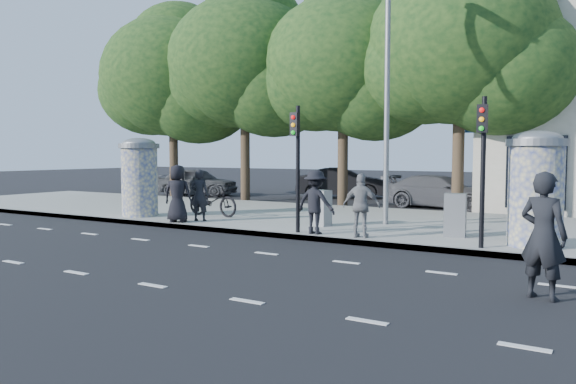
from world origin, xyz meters
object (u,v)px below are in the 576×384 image
Objects in this scene: traffic_pole_near at (297,155)px; bicycle at (213,200)px; ad_column_right at (536,186)px; ped_d at (316,202)px; ped_b at (200,195)px; car_mid at (342,183)px; street_lamp at (387,68)px; ad_column_left at (139,175)px; cabinet_left at (322,208)px; ped_a at (178,194)px; car_right at (440,192)px; man_road at (543,236)px; cabinet_right at (455,215)px; traffic_pole_far at (483,156)px; ped_e at (361,206)px; car_left at (196,182)px.

traffic_pole_near is 1.64× the size of bicycle.
ped_d is at bearing -170.82° from ad_column_right.
ped_b is 0.35× the size of car_mid.
ped_b is 0.79× the size of bicycle.
street_lamp is at bearing -172.95° from car_mid.
ad_column_left is 8.90m from street_lamp.
cabinet_left is (6.51, 0.92, -0.86)m from ad_column_left.
ad_column_right is 1.62× the size of ped_b.
car_mid is at bearing 5.22° from bicycle.
ped_a is 0.86× the size of bicycle.
ad_column_right is 0.57× the size of car_right.
ped_d is 1.73m from cabinet_left.
cabinet_left is (4.34, -0.31, -0.02)m from bicycle.
street_lamp reaches higher than man_road.
ped_a reaches higher than cabinet_left.
cabinet_right is 0.24× the size of car_mid.
traffic_pole_far is 0.73× the size of car_mid.
ped_e is 0.37× the size of car_left.
ped_a is 8.27m from cabinet_right.
car_right is at bearing -139.16° from car_mid.
cabinet_right is (3.85, 1.46, -1.53)m from traffic_pole_near.
ped_d is 1.53× the size of cabinet_right.
street_lamp reaches higher than ped_e.
cabinet_right is at bearing -154.54° from ped_d.
traffic_pole_near is 1.00× the size of traffic_pole_far.
bicycle is 0.45× the size of car_mid.
bicycle is at bearing -151.04° from car_left.
ad_column_right is 0.78× the size of traffic_pole_far.
ped_b reaches higher than cabinet_right.
cabinet_left is (-1.95, 1.57, -0.29)m from ped_e.
ped_b is (-9.72, -0.26, -0.57)m from ad_column_right.
ad_column_right is 10.59m from car_right.
ped_a is (-9.10, 0.06, -1.19)m from traffic_pole_far.
ad_column_left is 2.63m from bicycle.
traffic_pole_far is at bearing -39.88° from street_lamp.
traffic_pole_near is at bearing 153.80° from ped_b.
ped_d is 0.36× the size of car_mid.
traffic_pole_far reaches higher than ped_d.
ad_column_right is at bearing -131.61° from car_left.
ad_column_right is 9.74m from ped_b.
car_left is (-18.73, 13.75, -0.26)m from man_road.
ad_column_left is 0.57× the size of car_right.
ped_b reaches higher than bicycle.
ped_b is at bearing -2.74° from man_road.
bicycle is 11.43m from car_left.
traffic_pole_far is at bearing -1.89° from cabinet_left.
ped_a is 0.40× the size of car_left.
traffic_pole_far reaches higher than cabinet_left.
ad_column_left is 13.75m from man_road.
street_lamp is 7.63× the size of cabinet_left.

